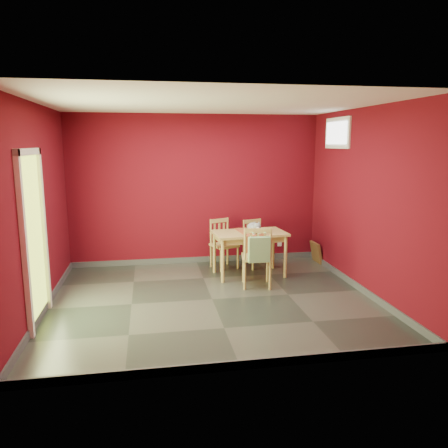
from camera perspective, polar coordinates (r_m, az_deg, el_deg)
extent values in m
plane|color=#2D342D|center=(6.31, -1.56, -9.79)|extent=(4.50, 4.50, 0.00)
plane|color=#550812|center=(7.94, -3.71, 4.45)|extent=(4.50, 0.00, 4.50)
plane|color=#550812|center=(4.03, 2.48, -1.51)|extent=(4.50, 0.00, 4.50)
plane|color=#550812|center=(6.08, -23.13, 1.74)|extent=(0.00, 4.00, 4.00)
plane|color=#550812|center=(6.67, 17.89, 2.80)|extent=(0.00, 4.00, 4.00)
plane|color=white|center=(5.93, -1.69, 15.46)|extent=(4.50, 4.50, 0.00)
cube|color=#3F4244|center=(8.17, -3.59, -4.66)|extent=(4.50, 0.02, 0.10)
cube|color=#3F4244|center=(4.50, 2.30, -17.89)|extent=(4.50, 0.02, 0.10)
cube|color=#3F4244|center=(6.38, -22.17, -9.86)|extent=(0.03, 4.00, 0.10)
cube|color=#3F4244|center=(6.95, 17.19, -7.87)|extent=(0.03, 4.00, 0.10)
cube|color=#B7D838|center=(5.75, -23.67, -2.07)|extent=(0.02, 0.85, 2.05)
cube|color=white|center=(5.29, -24.63, -2.72)|extent=(0.06, 0.08, 2.13)
cube|color=white|center=(6.18, -22.49, -0.77)|extent=(0.06, 0.08, 2.13)
cube|color=white|center=(5.62, -24.25, 8.60)|extent=(0.06, 1.01, 0.08)
cube|color=white|center=(7.51, 14.62, 11.43)|extent=(0.03, 0.90, 0.50)
cube|color=white|center=(7.50, 14.46, 11.44)|extent=(0.02, 0.76, 0.36)
cube|color=silver|center=(8.43, 7.27, -2.50)|extent=(0.08, 0.02, 0.12)
cube|color=tan|center=(7.24, 3.35, -1.20)|extent=(1.23, 0.78, 0.04)
cube|color=tan|center=(7.25, 3.34, -1.74)|extent=(1.11, 0.66, 0.10)
cylinder|color=tan|center=(6.91, -0.17, -4.90)|extent=(0.06, 0.06, 0.70)
cylinder|color=tan|center=(7.45, -1.27, -3.76)|extent=(0.06, 0.06, 0.70)
cylinder|color=tan|center=(7.24, 8.03, -4.29)|extent=(0.06, 0.06, 0.70)
cylinder|color=tan|center=(7.75, 6.42, -3.25)|extent=(0.06, 0.06, 0.70)
cube|color=#9C4A28|center=(7.23, 3.35, -1.01)|extent=(0.39, 0.71, 0.01)
cube|color=#9C4A28|center=(6.94, 3.99, -3.02)|extent=(0.33, 0.04, 0.34)
cube|color=tan|center=(7.71, 0.04, -2.78)|extent=(0.52, 0.52, 0.04)
cylinder|color=tan|center=(7.53, -0.41, -4.80)|extent=(0.03, 0.03, 0.39)
cylinder|color=tan|center=(7.82, -1.71, -4.22)|extent=(0.03, 0.03, 0.39)
cylinder|color=tan|center=(7.71, 1.81, -4.44)|extent=(0.03, 0.03, 0.39)
cylinder|color=tan|center=(7.99, 0.46, -3.90)|extent=(0.03, 0.03, 0.39)
cylinder|color=tan|center=(7.72, -1.73, -0.97)|extent=(0.03, 0.03, 0.43)
cylinder|color=tan|center=(7.89, 0.46, -0.71)|extent=(0.03, 0.03, 0.43)
cube|color=tan|center=(7.77, -0.63, 0.45)|extent=(0.35, 0.16, 0.07)
cube|color=tan|center=(7.76, -1.23, -1.19)|extent=(0.04, 0.03, 0.34)
cube|color=tan|center=(7.81, -0.62, -1.12)|extent=(0.04, 0.03, 0.34)
cube|color=tan|center=(7.86, -0.02, -1.04)|extent=(0.04, 0.03, 0.34)
cube|color=tan|center=(7.82, 4.26, -2.72)|extent=(0.48, 0.48, 0.04)
cylinder|color=tan|center=(7.65, 3.79, -4.64)|extent=(0.03, 0.03, 0.38)
cylinder|color=tan|center=(7.93, 2.58, -4.07)|extent=(0.03, 0.03, 0.38)
cylinder|color=tan|center=(7.81, 5.93, -4.34)|extent=(0.03, 0.03, 0.38)
cylinder|color=tan|center=(8.09, 4.67, -3.80)|extent=(0.03, 0.03, 0.38)
cylinder|color=tan|center=(7.83, 2.61, -0.97)|extent=(0.03, 0.03, 0.42)
cylinder|color=tan|center=(7.99, 4.72, -0.76)|extent=(0.03, 0.03, 0.42)
cube|color=tan|center=(7.88, 3.69, 0.36)|extent=(0.35, 0.13, 0.07)
cube|color=tan|center=(7.87, 3.08, -1.19)|extent=(0.04, 0.03, 0.33)
cube|color=tan|center=(7.92, 3.67, -1.13)|extent=(0.04, 0.03, 0.33)
cube|color=tan|center=(7.96, 4.25, -1.07)|extent=(0.04, 0.03, 0.33)
cube|color=tan|center=(6.76, 4.28, -4.36)|extent=(0.51, 0.51, 0.04)
cylinder|color=tan|center=(7.02, 5.69, -5.83)|extent=(0.04, 0.04, 0.43)
cylinder|color=tan|center=(6.66, 6.03, -6.75)|extent=(0.04, 0.04, 0.43)
cylinder|color=tan|center=(6.99, 2.56, -5.85)|extent=(0.04, 0.04, 0.43)
cylinder|color=tan|center=(6.63, 2.73, -6.79)|extent=(0.04, 0.04, 0.43)
cylinder|color=tan|center=(6.53, 6.12, -2.57)|extent=(0.04, 0.04, 0.48)
cylinder|color=tan|center=(6.50, 2.76, -2.59)|extent=(0.04, 0.04, 0.48)
cube|color=tan|center=(6.47, 4.47, -0.89)|extent=(0.40, 0.10, 0.07)
cube|color=tan|center=(6.53, 5.37, -2.94)|extent=(0.04, 0.03, 0.37)
cube|color=tan|center=(6.52, 4.44, -2.94)|extent=(0.04, 0.03, 0.37)
cube|color=tan|center=(6.51, 3.51, -2.95)|extent=(0.04, 0.03, 0.37)
cube|color=#72A069|center=(6.45, 4.61, -3.35)|extent=(0.32, 0.10, 0.38)
cylinder|color=#72A069|center=(6.43, 3.74, -1.10)|extent=(0.02, 0.16, 0.02)
cylinder|color=#72A069|center=(6.48, 5.28, -1.04)|extent=(0.02, 0.16, 0.02)
cube|color=brown|center=(8.29, 11.95, -3.64)|extent=(0.14, 0.38, 0.38)
cube|color=black|center=(8.29, 11.92, -3.65)|extent=(0.09, 0.27, 0.27)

